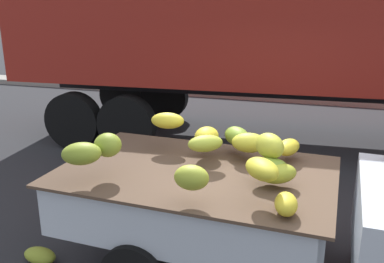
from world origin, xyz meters
name	(u,v)px	position (x,y,z in m)	size (l,w,h in m)	color
curb_strip	(304,98)	(0.00, 8.37, 0.08)	(80.00, 0.80, 0.16)	gray
semi_trailer	(332,12)	(0.49, 4.39, 2.54)	(12.13, 3.25, 3.95)	maroon
fallen_banana_bunch_near_tailgate	(40,256)	(-2.36, -0.53, 0.08)	(0.39, 0.22, 0.16)	#94A12C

